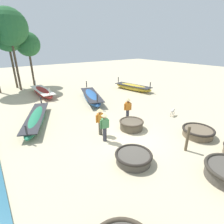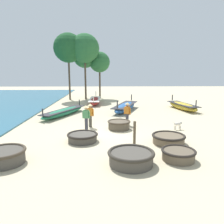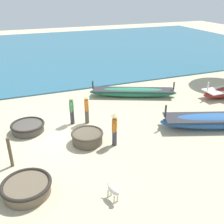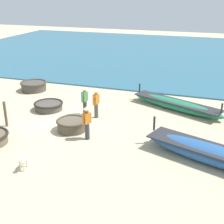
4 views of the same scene
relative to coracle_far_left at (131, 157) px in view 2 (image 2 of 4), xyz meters
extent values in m
plane|color=#C6B793|center=(-1.28, 4.88, -0.32)|extent=(80.00, 80.00, 0.00)
cylinder|color=#4C473F|center=(0.00, 0.00, -0.06)|extent=(1.85, 1.85, 0.52)
torus|color=#332D26|center=(0.00, 0.00, 0.19)|extent=(2.00, 2.00, 0.15)
cylinder|color=brown|center=(2.33, 2.65, -0.11)|extent=(1.68, 1.68, 0.44)
torus|color=#28231E|center=(2.33, 2.65, 0.11)|extent=(1.81, 1.81, 0.13)
cylinder|color=brown|center=(-0.21, 5.66, -0.06)|extent=(1.44, 1.44, 0.52)
torus|color=#42382B|center=(-0.21, 5.66, 0.20)|extent=(1.55, 1.55, 0.11)
cylinder|color=brown|center=(2.15, 0.40, -0.11)|extent=(1.41, 1.41, 0.44)
torus|color=#28231E|center=(2.15, 0.40, 0.11)|extent=(1.52, 1.52, 0.11)
cylinder|color=#4C473F|center=(-2.39, 3.10, -0.12)|extent=(1.60, 1.60, 0.40)
torus|color=#28231E|center=(-2.39, 3.10, 0.08)|extent=(1.73, 1.73, 0.13)
cylinder|color=#4C473F|center=(-5.42, 0.21, -0.04)|extent=(1.71, 1.71, 0.56)
torus|color=#42382B|center=(-5.42, 0.21, 0.23)|extent=(1.84, 1.84, 0.14)
ellipsoid|color=#285693|center=(0.76, 12.40, 0.04)|extent=(3.11, 5.92, 0.73)
cube|color=#2D2D33|center=(0.76, 12.40, 0.28)|extent=(3.01, 5.50, 0.06)
cylinder|color=#2D2D33|center=(1.65, 14.94, 0.69)|extent=(0.10, 0.10, 0.66)
cylinder|color=#2D2D33|center=(-0.13, 9.87, 0.69)|extent=(0.10, 0.10, 0.66)
ellipsoid|color=maroon|center=(-2.48, 17.09, 0.01)|extent=(1.18, 5.56, 0.68)
cube|color=silver|center=(-2.48, 17.09, 0.23)|extent=(1.22, 5.12, 0.06)
cylinder|color=silver|center=(-2.47, 19.65, 0.61)|extent=(0.10, 0.10, 0.61)
cylinder|color=silver|center=(-2.48, 14.53, 0.61)|extent=(0.10, 0.10, 0.61)
ellipsoid|color=#237551|center=(-4.84, 10.27, -0.03)|extent=(3.28, 5.88, 0.59)
cube|color=#2D2D33|center=(-4.84, 10.27, 0.16)|extent=(3.13, 5.46, 0.06)
cylinder|color=#2D2D33|center=(-3.76, 12.79, 0.48)|extent=(0.10, 0.10, 0.53)
cylinder|color=#2D2D33|center=(-5.93, 7.74, 0.48)|extent=(0.10, 0.10, 0.53)
ellipsoid|color=gold|center=(6.65, 12.95, 0.02)|extent=(2.07, 5.04, 0.69)
cube|color=#2D2D33|center=(6.65, 12.95, 0.24)|extent=(2.04, 4.67, 0.06)
cylinder|color=#2D2D33|center=(6.22, 15.17, 0.63)|extent=(0.10, 0.10, 0.62)
cylinder|color=#2D2D33|center=(7.07, 10.74, 0.63)|extent=(0.10, 0.10, 0.62)
cylinder|color=#4C473D|center=(-2.19, 6.22, 0.09)|extent=(0.22, 0.22, 0.82)
cube|color=orange|center=(-2.19, 6.22, 0.77)|extent=(0.39, 0.30, 0.54)
sphere|color=tan|center=(-2.19, 6.22, 1.15)|extent=(0.20, 0.20, 0.20)
cylinder|color=orange|center=(-2.40, 6.28, 0.72)|extent=(0.09, 0.09, 0.48)
cylinder|color=orange|center=(-1.97, 6.16, 0.72)|extent=(0.09, 0.09, 0.48)
cone|color=#D1BC84|center=(-2.19, 6.22, 1.28)|extent=(0.36, 0.36, 0.14)
cylinder|color=#383842|center=(-2.39, 5.45, 0.09)|extent=(0.22, 0.22, 0.82)
cube|color=#4C8E56|center=(-2.39, 5.45, 0.77)|extent=(0.39, 0.30, 0.54)
sphere|color=#DBB28E|center=(-2.39, 5.45, 1.15)|extent=(0.20, 0.20, 0.20)
cylinder|color=#4C8E56|center=(-2.61, 5.51, 0.72)|extent=(0.09, 0.09, 0.48)
cylinder|color=#4C8E56|center=(-2.18, 5.39, 0.72)|extent=(0.09, 0.09, 0.48)
cone|color=#D1BC84|center=(-2.39, 5.45, 1.28)|extent=(0.36, 0.36, 0.14)
cylinder|color=#383842|center=(0.45, 6.80, 0.09)|extent=(0.22, 0.22, 0.82)
cube|color=orange|center=(0.45, 6.80, 0.77)|extent=(0.40, 0.36, 0.54)
sphere|color=#A37556|center=(0.45, 6.80, 1.15)|extent=(0.20, 0.20, 0.20)
cylinder|color=orange|center=(0.26, 6.90, 0.72)|extent=(0.09, 0.09, 0.48)
cylinder|color=orange|center=(0.64, 6.69, 0.72)|extent=(0.09, 0.09, 0.48)
cone|color=#D1BC84|center=(0.45, 6.80, 1.28)|extent=(0.36, 0.36, 0.14)
ellipsoid|color=beige|center=(3.72, 5.42, 0.07)|extent=(0.55, 0.33, 0.22)
sphere|color=beige|center=(3.95, 5.49, 0.13)|extent=(0.18, 0.18, 0.18)
cylinder|color=beige|center=(3.48, 5.36, 0.13)|extent=(0.21, 0.09, 0.16)
cylinder|color=beige|center=(3.87, 5.54, -0.18)|extent=(0.06, 0.06, 0.28)
cylinder|color=beige|center=(3.91, 5.41, -0.18)|extent=(0.06, 0.06, 0.28)
cylinder|color=beige|center=(3.52, 5.44, -0.18)|extent=(0.06, 0.06, 0.28)
cylinder|color=beige|center=(3.56, 5.31, -0.18)|extent=(0.06, 0.06, 0.28)
cylinder|color=brown|center=(0.41, 2.21, 0.35)|extent=(0.14, 0.14, 1.36)
cylinder|color=#4C3D2D|center=(-4.05, 22.31, 2.03)|extent=(0.24, 0.24, 4.71)
sphere|color=#286033|center=(-4.05, 22.31, 5.54)|extent=(3.30, 3.30, 3.30)
cylinder|color=#4C3D2D|center=(-2.03, 22.31, 1.70)|extent=(0.24, 0.24, 4.04)
sphere|color=#286033|center=(-2.03, 22.31, 4.71)|extent=(2.83, 2.83, 2.83)
cylinder|color=#4C3D2D|center=(-3.90, 20.86, 2.38)|extent=(0.24, 0.24, 5.41)
sphere|color=#286033|center=(-3.90, 20.86, 6.41)|extent=(3.78, 3.78, 3.78)
cylinder|color=#4C3D2D|center=(-6.04, 20.83, 2.40)|extent=(0.24, 0.24, 5.45)
sphere|color=#1E5128|center=(-6.04, 20.83, 6.46)|extent=(3.81, 3.81, 3.81)
camera|label=1|loc=(-7.15, -1.71, 4.81)|focal=28.00mm
camera|label=2|loc=(-1.00, -8.67, 3.62)|focal=35.00mm
camera|label=3|loc=(10.28, 2.84, 6.42)|focal=42.00mm
camera|label=4|loc=(12.77, 12.22, 6.39)|focal=50.00mm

